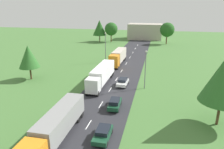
{
  "coord_description": "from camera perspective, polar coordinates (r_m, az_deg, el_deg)",
  "views": [
    {
      "loc": [
        8.67,
        -7.16,
        15.56
      ],
      "look_at": [
        -0.12,
        31.93,
        2.47
      ],
      "focal_mm": 33.32,
      "sensor_mm": 36.0,
      "label": 1
    }
  ],
  "objects": [
    {
      "name": "truck_second",
      "position": [
        43.44,
        -2.85,
        0.07
      ],
      "size": [
        2.54,
        13.63,
        3.62
      ],
      "color": "white",
      "rests_on": "road"
    },
    {
      "name": "tree_ash",
      "position": [
        98.3,
        -3.44,
        12.68
      ],
      "size": [
        6.22,
        6.22,
        9.77
      ],
      "color": "#513823",
      "rests_on": "ground"
    },
    {
      "name": "distant_building",
      "position": [
        107.8,
        9.03,
        11.59
      ],
      "size": [
        16.48,
        10.1,
        7.51
      ],
      "primitive_type": "cube",
      "color": "#B2A899",
      "rests_on": "ground"
    },
    {
      "name": "tree_pine",
      "position": [
        94.21,
        14.91,
        11.76
      ],
      "size": [
        6.11,
        6.11,
        9.21
      ],
      "color": "#513823",
      "rests_on": "ground"
    },
    {
      "name": "car_second",
      "position": [
        26.45,
        -2.51,
        -15.84
      ],
      "size": [
        1.83,
        4.06,
        1.4
      ],
      "color": "#19472D",
      "rests_on": "road"
    },
    {
      "name": "car_third",
      "position": [
        33.53,
        0.77,
        -7.9
      ],
      "size": [
        1.86,
        4.23,
        1.55
      ],
      "color": "#19472D",
      "rests_on": "road"
    },
    {
      "name": "lamppost_third",
      "position": [
        60.59,
        -1.81,
        7.85
      ],
      "size": [
        0.36,
        0.36,
        8.64
      ],
      "color": "slate",
      "rests_on": "ground"
    },
    {
      "name": "lamppost_second",
      "position": [
        40.79,
        9.15,
        1.85
      ],
      "size": [
        0.36,
        0.36,
        7.67
      ],
      "color": "slate",
      "rests_on": "ground"
    },
    {
      "name": "road",
      "position": [
        36.31,
        -2.41,
        -7.24
      ],
      "size": [
        10.0,
        140.0,
        0.06
      ],
      "primitive_type": "cube",
      "color": "#2B2B30",
      "rests_on": "ground"
    },
    {
      "name": "truck_lead",
      "position": [
        26.52,
        -14.99,
        -13.25
      ],
      "size": [
        2.65,
        13.22,
        3.4
      ],
      "color": "orange",
      "rests_on": "road"
    },
    {
      "name": "truck_third",
      "position": [
        58.87,
        1.69,
        4.97
      ],
      "size": [
        2.75,
        12.19,
        3.74
      ],
      "color": "orange",
      "rests_on": "road"
    },
    {
      "name": "car_fourth",
      "position": [
        42.81,
        2.95,
        -2.06
      ],
      "size": [
        2.05,
        4.11,
        1.47
      ],
      "color": "white",
      "rests_on": "road"
    },
    {
      "name": "lane_marking_centre",
      "position": [
        32.13,
        -4.7,
        -10.8
      ],
      "size": [
        0.16,
        121.66,
        0.01
      ],
      "color": "white",
      "rests_on": "road"
    },
    {
      "name": "tree_birch",
      "position": [
        97.27,
        -0.24,
        12.37
      ],
      "size": [
        5.91,
        5.91,
        8.83
      ],
      "color": "#513823",
      "rests_on": "ground"
    },
    {
      "name": "tree_elm",
      "position": [
        49.02,
        -21.91,
        4.56
      ],
      "size": [
        4.46,
        4.46,
        7.66
      ],
      "color": "#513823",
      "rests_on": "ground"
    }
  ]
}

